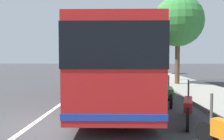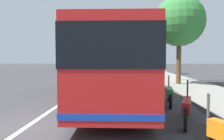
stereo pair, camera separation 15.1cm
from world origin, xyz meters
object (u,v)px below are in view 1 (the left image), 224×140
(car_far_distant, at_px, (87,70))
(car_ahead_same_lane, at_px, (120,66))
(motorcycle_angled, at_px, (188,107))
(roadside_tree_mid_block, at_px, (178,22))
(motorcycle_nearest_curb, at_px, (170,94))
(utility_pole, at_px, (178,36))
(coach_bus, at_px, (115,62))
(roadside_tree_far_block, at_px, (154,39))

(car_far_distant, height_order, car_ahead_same_lane, car_ahead_same_lane)
(motorcycle_angled, bearing_deg, roadside_tree_mid_block, 5.15)
(roadside_tree_mid_block, bearing_deg, motorcycle_nearest_curb, 163.01)
(car_ahead_same_lane, height_order, utility_pole, utility_pole)
(coach_bus, relative_size, motorcycle_angled, 5.31)
(motorcycle_nearest_curb, xyz_separation_m, car_ahead_same_lane, (39.02, 2.60, 0.26))
(motorcycle_nearest_curb, distance_m, roadside_tree_mid_block, 8.62)
(roadside_tree_far_block, xyz_separation_m, utility_pole, (-10.10, -0.72, -0.78))
(car_far_distant, bearing_deg, roadside_tree_far_block, 102.44)
(coach_bus, relative_size, roadside_tree_far_block, 1.95)
(coach_bus, height_order, car_far_distant, coach_bus)
(car_ahead_same_lane, distance_m, utility_pole, 29.38)
(roadside_tree_mid_block, bearing_deg, car_ahead_same_lane, 8.47)
(motorcycle_nearest_curb, relative_size, utility_pole, 0.26)
(roadside_tree_mid_block, bearing_deg, roadside_tree_far_block, -0.77)
(motorcycle_nearest_curb, bearing_deg, coach_bus, 65.91)
(coach_bus, relative_size, motorcycle_nearest_curb, 5.56)
(roadside_tree_mid_block, bearing_deg, car_far_distant, 39.60)
(car_ahead_same_lane, bearing_deg, roadside_tree_far_block, -161.82)
(car_far_distant, height_order, roadside_tree_far_block, roadside_tree_far_block)
(roadside_tree_mid_block, height_order, utility_pole, utility_pole)
(coach_bus, height_order, motorcycle_nearest_curb, coach_bus)
(coach_bus, relative_size, car_far_distant, 2.69)
(coach_bus, distance_m, utility_pole, 10.65)
(coach_bus, height_order, motorcycle_angled, coach_bus)
(roadside_tree_mid_block, relative_size, roadside_tree_far_block, 1.10)
(motorcycle_angled, distance_m, motorcycle_nearest_curb, 2.66)
(car_ahead_same_lane, bearing_deg, motorcycle_nearest_curb, -172.94)
(motorcycle_angled, xyz_separation_m, utility_pole, (13.06, -3.08, 3.69))
(motorcycle_nearest_curb, distance_m, car_ahead_same_lane, 39.11)
(roadside_tree_far_block, bearing_deg, motorcycle_nearest_curb, 173.49)
(roadside_tree_far_block, bearing_deg, coach_bus, 165.67)
(motorcycle_nearest_curb, height_order, car_ahead_same_lane, car_ahead_same_lane)
(car_ahead_same_lane, bearing_deg, utility_pole, -165.56)
(motorcycle_nearest_curb, bearing_deg, car_far_distant, 29.48)
(motorcycle_nearest_curb, xyz_separation_m, utility_pole, (10.40, -3.06, 3.70))
(motorcycle_angled, distance_m, roadside_tree_mid_block, 10.91)
(motorcycle_angled, bearing_deg, utility_pole, 4.51)
(motorcycle_angled, xyz_separation_m, roadside_tree_far_block, (23.16, -2.36, 4.48))
(car_far_distant, xyz_separation_m, roadside_tree_far_block, (2.70, -9.06, 4.25))
(coach_bus, height_order, utility_pole, utility_pole)
(motorcycle_angled, bearing_deg, car_far_distant, 35.92)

